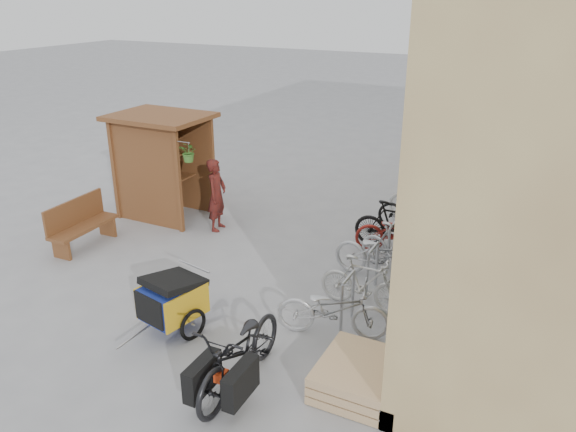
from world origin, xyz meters
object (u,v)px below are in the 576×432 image
at_px(shopping_carts, 471,178).
at_px(bike_6, 418,212).
at_px(bike_4, 399,233).
at_px(bike_7, 422,205).
at_px(child_trailer, 172,299).
at_px(cargo_bike, 240,353).
at_px(pallet_stack, 358,376).
at_px(bench, 81,223).
at_px(bike_0, 333,309).
at_px(kiosk, 159,151).
at_px(bike_5, 395,226).
at_px(person_kiosk, 217,195).
at_px(bike_2, 383,255).
at_px(bike_1, 364,283).
at_px(bike_3, 397,249).

height_order(shopping_carts, bike_6, shopping_carts).
bearing_deg(bike_4, bike_7, -17.40).
bearing_deg(child_trailer, cargo_bike, -11.65).
distance_m(pallet_stack, bike_7, 5.91).
height_order(bench, bike_0, bench).
height_order(kiosk, bench, kiosk).
xyz_separation_m(child_trailer, bike_4, (2.37, 4.23, -0.07)).
bearing_deg(bike_5, pallet_stack, -170.77).
relative_size(pallet_stack, bike_5, 0.70).
xyz_separation_m(person_kiosk, bike_6, (3.99, 1.85, -0.35)).
relative_size(cargo_bike, bike_4, 1.19).
bearing_deg(bike_7, bike_0, -163.45).
bearing_deg(bike_6, cargo_bike, 169.92).
distance_m(bike_4, bike_7, 1.55).
relative_size(bike_5, bike_7, 0.98).
xyz_separation_m(shopping_carts, bike_2, (-0.66, -5.06, -0.09)).
height_order(bench, child_trailer, bench).
distance_m(bench, bike_5, 6.45).
bearing_deg(child_trailer, bike_2, 63.21).
xyz_separation_m(child_trailer, bike_7, (2.43, 5.78, -0.00)).
bearing_deg(bike_2, bike_1, -174.63).
relative_size(kiosk, bench, 1.55).
xyz_separation_m(bench, child_trailer, (3.59, -1.63, 0.01)).
bearing_deg(bike_5, kiosk, 94.61).
xyz_separation_m(pallet_stack, bench, (-6.68, 1.71, 0.30)).
distance_m(pallet_stack, bike_4, 4.38).
bearing_deg(shopping_carts, bike_4, -100.70).
bearing_deg(person_kiosk, cargo_bike, -152.71).
bearing_deg(bike_2, bike_5, 11.48).
bearing_deg(pallet_stack, person_kiosk, 141.37).
xyz_separation_m(shopping_carts, bike_7, (-0.66, -2.29, -0.06)).
bearing_deg(bench, child_trailer, -26.68).
bearing_deg(cargo_bike, bike_1, 72.74).
xyz_separation_m(kiosk, person_kiosk, (1.62, -0.15, -0.75)).
relative_size(shopping_carts, bike_7, 1.07).
height_order(person_kiosk, bike_4, person_kiosk).
relative_size(cargo_bike, bike_2, 1.09).
bearing_deg(bike_0, kiosk, 46.56).
relative_size(person_kiosk, bike_3, 1.03).
height_order(kiosk, child_trailer, kiosk).
relative_size(bench, shopping_carts, 0.86).
distance_m(bike_0, bike_3, 2.51).
height_order(bike_2, bike_6, bike_2).
bearing_deg(child_trailer, pallet_stack, 10.62).
xyz_separation_m(bike_0, bike_6, (0.12, 4.55, 0.01)).
distance_m(bike_2, bike_5, 1.38).
bearing_deg(bike_2, bench, 106.91).
distance_m(bench, shopping_carts, 9.28).
bearing_deg(bike_0, bike_2, -19.49).
height_order(child_trailer, bike_7, bike_7).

